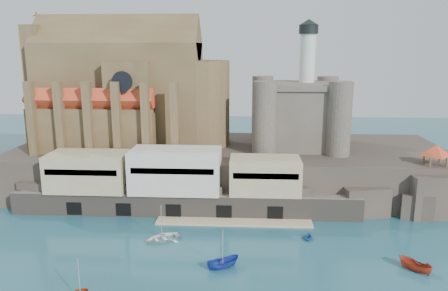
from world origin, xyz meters
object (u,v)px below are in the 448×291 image
Objects in this scene: church at (128,94)px; boat_2 at (223,268)px; pavilion at (436,152)px; castle_keep at (298,112)px.

church is 8.97× the size of boat_2.
church is 7.34× the size of pavilion.
castle_keep is 47.26m from boat_2.
boat_2 is at bearing -110.38° from castle_keep.
castle_keep is at bearing -47.75° from boat_2.
castle_keep is 5.59× the size of boat_2.
church is at bearing 3.66° from boat_2.
church reaches higher than pavilion.
castle_keep reaches higher than pavilion.
pavilion is at bearing -30.18° from castle_keep.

